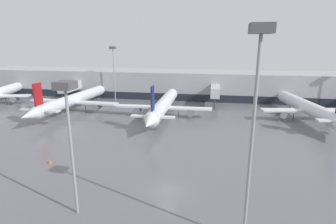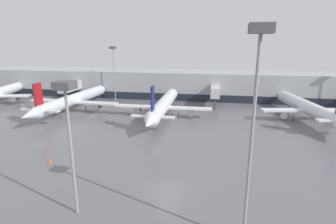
{
  "view_description": "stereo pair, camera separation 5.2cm",
  "coord_description": "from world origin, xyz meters",
  "px_view_note": "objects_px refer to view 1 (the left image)",
  "views": [
    {
      "loc": [
        5.32,
        -29.64,
        18.5
      ],
      "look_at": [
        -4.93,
        28.12,
        3.0
      ],
      "focal_mm": 28.0,
      "sensor_mm": 36.0,
      "label": 1
    },
    {
      "loc": [
        5.37,
        -29.63,
        18.5
      ],
      "look_at": [
        -4.93,
        28.12,
        3.0
      ],
      "focal_mm": 28.0,
      "sensor_mm": 36.0,
      "label": 2
    }
  ],
  "objects_px": {
    "apron_light_mast_1": "(113,58)",
    "apron_light_mast_6": "(67,109)",
    "traffic_cone_1": "(50,161)",
    "apron_light_mast_4": "(257,80)",
    "parked_jet_1": "(163,105)",
    "parked_jet_4": "(73,100)",
    "parked_jet_2": "(308,108)"
  },
  "relations": [
    {
      "from": "parked_jet_1",
      "to": "apron_light_mast_4",
      "type": "height_order",
      "value": "apron_light_mast_4"
    },
    {
      "from": "parked_jet_4",
      "to": "apron_light_mast_4",
      "type": "distance_m",
      "value": 60.97
    },
    {
      "from": "parked_jet_1",
      "to": "apron_light_mast_6",
      "type": "relative_size",
      "value": 2.5
    },
    {
      "from": "parked_jet_4",
      "to": "apron_light_mast_1",
      "type": "relative_size",
      "value": 2.2
    },
    {
      "from": "parked_jet_4",
      "to": "apron_light_mast_6",
      "type": "xyz_separation_m",
      "value": [
        23.68,
        -41.55,
        8.73
      ]
    },
    {
      "from": "apron_light_mast_6",
      "to": "apron_light_mast_4",
      "type": "bearing_deg",
      "value": -4.13
    },
    {
      "from": "parked_jet_1",
      "to": "parked_jet_4",
      "type": "relative_size",
      "value": 0.97
    },
    {
      "from": "apron_light_mast_1",
      "to": "apron_light_mast_6",
      "type": "bearing_deg",
      "value": -72.89
    },
    {
      "from": "apron_light_mast_6",
      "to": "parked_jet_2",
      "type": "bearing_deg",
      "value": 49.38
    },
    {
      "from": "apron_light_mast_1",
      "to": "parked_jet_1",
      "type": "bearing_deg",
      "value": -41.14
    },
    {
      "from": "apron_light_mast_4",
      "to": "apron_light_mast_6",
      "type": "height_order",
      "value": "apron_light_mast_4"
    },
    {
      "from": "apron_light_mast_4",
      "to": "apron_light_mast_6",
      "type": "xyz_separation_m",
      "value": [
        -17.91,
        1.29,
        -3.58
      ]
    },
    {
      "from": "apron_light_mast_1",
      "to": "apron_light_mast_4",
      "type": "relative_size",
      "value": 0.87
    },
    {
      "from": "parked_jet_1",
      "to": "apron_light_mast_1",
      "type": "height_order",
      "value": "apron_light_mast_1"
    },
    {
      "from": "apron_light_mast_4",
      "to": "parked_jet_4",
      "type": "bearing_deg",
      "value": 134.15
    },
    {
      "from": "parked_jet_2",
      "to": "apron_light_mast_6",
      "type": "bearing_deg",
      "value": 129.75
    },
    {
      "from": "traffic_cone_1",
      "to": "apron_light_mast_1",
      "type": "height_order",
      "value": "apron_light_mast_1"
    },
    {
      "from": "apron_light_mast_4",
      "to": "apron_light_mast_6",
      "type": "distance_m",
      "value": 18.31
    },
    {
      "from": "parked_jet_2",
      "to": "parked_jet_4",
      "type": "relative_size",
      "value": 0.92
    },
    {
      "from": "traffic_cone_1",
      "to": "apron_light_mast_4",
      "type": "relative_size",
      "value": 0.04
    },
    {
      "from": "parked_jet_1",
      "to": "apron_light_mast_1",
      "type": "bearing_deg",
      "value": 48.13
    },
    {
      "from": "parked_jet_4",
      "to": "apron_light_mast_4",
      "type": "height_order",
      "value": "apron_light_mast_4"
    },
    {
      "from": "parked_jet_4",
      "to": "apron_light_mast_1",
      "type": "bearing_deg",
      "value": -16.38
    },
    {
      "from": "parked_jet_2",
      "to": "apron_light_mast_6",
      "type": "relative_size",
      "value": 2.38
    },
    {
      "from": "parked_jet_1",
      "to": "apron_light_mast_1",
      "type": "xyz_separation_m",
      "value": [
        -19.74,
        17.24,
        10.76
      ]
    },
    {
      "from": "apron_light_mast_4",
      "to": "parked_jet_1",
      "type": "bearing_deg",
      "value": 110.85
    },
    {
      "from": "parked_jet_2",
      "to": "apron_light_mast_4",
      "type": "xyz_separation_m",
      "value": [
        -19.33,
        -44.71,
        12.41
      ]
    },
    {
      "from": "apron_light_mast_1",
      "to": "apron_light_mast_4",
      "type": "height_order",
      "value": "apron_light_mast_4"
    },
    {
      "from": "parked_jet_4",
      "to": "apron_light_mast_4",
      "type": "bearing_deg",
      "value": -132.67
    },
    {
      "from": "parked_jet_1",
      "to": "traffic_cone_1",
      "type": "xyz_separation_m",
      "value": [
        -12.54,
        -29.92,
        -2.71
      ]
    },
    {
      "from": "parked_jet_2",
      "to": "apron_light_mast_1",
      "type": "relative_size",
      "value": 2.03
    },
    {
      "from": "traffic_cone_1",
      "to": "apron_light_mast_4",
      "type": "height_order",
      "value": "apron_light_mast_4"
    }
  ]
}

